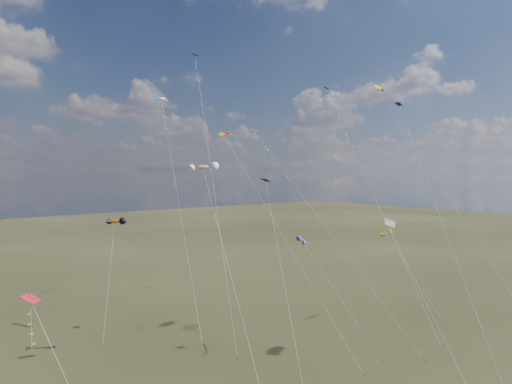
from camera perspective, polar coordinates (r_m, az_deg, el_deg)
diamond_black_high at (r=84.94m, az=9.48°, el=9.51°), size 12.44×30.84×37.12m
diamond_navy_tall at (r=72.71m, az=-7.21°, el=12.80°), size 8.41×22.40×40.05m
diamond_black_mid at (r=42.11m, az=2.73°, el=-6.93°), size 4.76×11.64×20.83m
diamond_red_low at (r=38.16m, az=-25.94°, el=-15.02°), size 4.40×7.25×12.60m
diamond_navy_right at (r=58.70m, az=17.85°, el=6.16°), size 7.22×17.36×29.98m
diamond_orange_center at (r=60.03m, az=5.33°, el=0.21°), size 7.79×22.70×27.33m
parafoil_yellow at (r=68.50m, az=15.28°, el=12.49°), size 2.71×25.32×34.18m
parafoil_blue_white at (r=74.01m, az=-11.61°, el=11.26°), size 6.75×21.39×33.44m
parafoil_striped at (r=57.20m, az=16.50°, el=-3.47°), size 6.56×14.38×16.29m
parafoil_tricolor at (r=53.74m, az=-3.53°, el=7.10°), size 8.58×15.07×26.46m
novelty_orange_black at (r=66.95m, az=-17.26°, el=-3.60°), size 5.85×8.58×14.98m
novelty_white_purple at (r=56.13m, az=5.88°, el=-6.12°), size 4.60×10.61×13.44m
novelty_redwhite_stripe at (r=56.25m, az=-6.61°, el=3.04°), size 6.91×20.06×22.63m
novelty_blue_yellow at (r=70.34m, az=16.07°, el=-5.05°), size 4.65×8.01×12.69m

